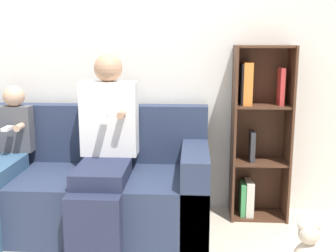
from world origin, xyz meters
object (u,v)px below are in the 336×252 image
Objects in this scene: couch at (74,189)px; child_seated at (2,163)px; bookshelf at (256,135)px; adult_seated at (105,144)px; teddy_bear at (308,250)px.

couch is 0.56m from child_seated.
bookshelf is (1.40, 0.29, 0.37)m from couch.
bookshelf is (1.13, 0.36, -0.00)m from adult_seated.
bookshelf reaches higher than couch.
couch is 1.47m from bookshelf.
child_seated is (-0.75, -0.06, -0.14)m from adult_seated.
adult_seated is 1.23× the size of child_seated.
teddy_bear is (0.20, -0.88, -0.51)m from bookshelf.
couch is at bearing 16.24° from child_seated.
couch is at bearing 164.12° from adult_seated.
teddy_bear is (1.60, -0.60, -0.13)m from couch.
child_seated is at bearing 167.66° from teddy_bear.
adult_seated is at bearing -162.25° from bookshelf.
adult_seated reaches higher than child_seated.
child_seated is (-0.48, -0.14, 0.24)m from couch.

